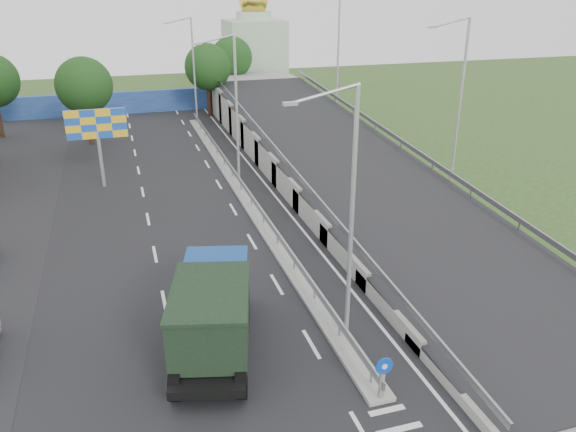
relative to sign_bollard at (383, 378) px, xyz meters
name	(u,v)px	position (x,y,z in m)	size (l,w,h in m)	color
road_surface	(208,219)	(-3.00, 17.83, -1.03)	(26.00, 90.00, 0.04)	black
median	(241,191)	(0.00, 21.83, -0.93)	(1.00, 44.00, 0.20)	gray
overpass_ramp	(343,158)	(7.50, 21.83, 0.72)	(10.00, 50.00, 3.50)	gray
median_guardrail	(241,182)	(0.00, 21.83, -0.28)	(0.09, 44.00, 0.71)	gray
sign_bollard	(383,378)	(0.00, 0.00, 0.00)	(0.64, 0.23, 1.67)	black
lamp_post_near	(348,206)	(0.11, 3.83, 4.77)	(2.74, 0.18, 10.08)	#B2B5B7
lamp_post_mid	(234,102)	(0.11, 23.83, 4.77)	(2.74, 0.18, 10.08)	#B2B5B7
lamp_post_far	(192,64)	(0.11, 43.83, 4.77)	(2.74, 0.18, 10.08)	#B2B5B7
blue_wall	(149,101)	(-4.00, 49.83, 0.17)	(30.00, 0.50, 2.40)	navy
church	(254,51)	(10.00, 57.83, 4.28)	(7.00, 7.00, 13.80)	#B2CCAD
billboard	(97,128)	(-9.00, 25.83, 3.15)	(4.00, 0.24, 5.50)	#B2B5B7
tree_left_mid	(84,86)	(-10.00, 37.83, 4.14)	(4.80, 4.80, 7.60)	black
tree_median_far	(208,67)	(2.00, 45.83, 4.14)	(4.80, 4.80, 7.60)	black
tree_ramp_far	(232,58)	(6.00, 52.83, 4.14)	(4.80, 4.80, 7.60)	black
dump_truck	(213,310)	(-4.91, 4.73, 0.72)	(4.29, 7.61, 3.17)	black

